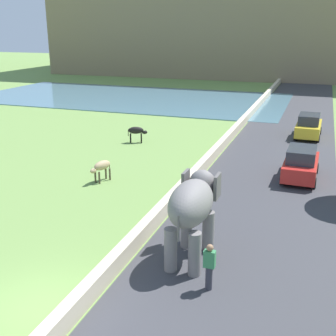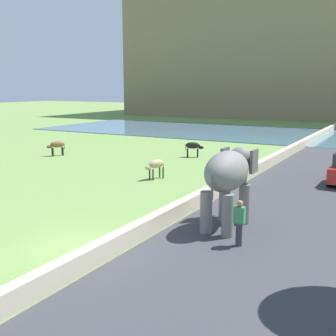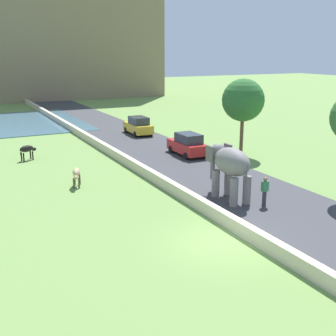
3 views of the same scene
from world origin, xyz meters
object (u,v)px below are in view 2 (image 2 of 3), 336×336
at_px(person_beside_elephant, 239,222).
at_px(cow_black, 193,146).
at_px(elephant, 229,175).
at_px(cow_tan, 156,165).
at_px(cow_brown, 57,145).

relative_size(person_beside_elephant, cow_black, 1.16).
bearing_deg(cow_black, elephant, -59.74).
height_order(person_beside_elephant, cow_black, person_beside_elephant).
relative_size(elephant, cow_tan, 2.44).
xyz_separation_m(elephant, cow_tan, (-6.86, 6.18, -1.20)).
distance_m(cow_black, cow_brown, 10.59).
xyz_separation_m(cow_black, cow_brown, (-9.55, -4.58, 0.00)).
height_order(elephant, cow_brown, elephant).
bearing_deg(cow_tan, elephant, -41.99).
bearing_deg(person_beside_elephant, cow_brown, 148.70).
relative_size(elephant, cow_black, 2.46).
bearing_deg(elephant, cow_tan, 138.01).
distance_m(cow_brown, cow_tan, 11.64).
xyz_separation_m(elephant, cow_brown, (-17.92, 9.79, -1.20)).
xyz_separation_m(cow_black, cow_tan, (1.52, -8.19, 0.00)).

